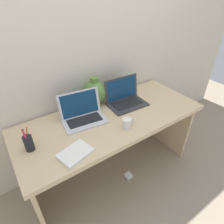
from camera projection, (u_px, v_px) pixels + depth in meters
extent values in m
plane|color=gray|center=(112.00, 170.00, 2.08)|extent=(6.00, 6.00, 0.00)
cube|color=beige|center=(87.00, 51.00, 1.66)|extent=(4.40, 0.04, 2.40)
cube|color=#D1B78C|center=(112.00, 119.00, 1.68)|extent=(1.66, 0.69, 0.04)
cube|color=#D1B78C|center=(30.00, 188.00, 1.52)|extent=(0.03, 0.59, 0.68)
cube|color=#D1B78C|center=(167.00, 121.00, 2.25)|extent=(0.03, 0.59, 0.68)
cube|color=silver|center=(84.00, 120.00, 1.61)|extent=(0.38, 0.28, 0.01)
cube|color=black|center=(84.00, 120.00, 1.61)|extent=(0.30, 0.18, 0.00)
cube|color=silver|center=(80.00, 104.00, 1.61)|extent=(0.36, 0.11, 0.22)
cube|color=navy|center=(80.00, 104.00, 1.61)|extent=(0.32, 0.10, 0.19)
cube|color=#333338|center=(127.00, 104.00, 1.83)|extent=(0.37, 0.26, 0.01)
cube|color=black|center=(127.00, 103.00, 1.82)|extent=(0.29, 0.16, 0.00)
cube|color=#333338|center=(122.00, 89.00, 1.83)|extent=(0.36, 0.06, 0.23)
cube|color=navy|center=(122.00, 89.00, 1.83)|extent=(0.32, 0.06, 0.20)
ellipsoid|color=#5B843D|center=(95.00, 92.00, 1.80)|extent=(0.22, 0.22, 0.23)
cylinder|color=#5B843D|center=(94.00, 80.00, 1.73)|extent=(0.08, 0.08, 0.05)
cube|color=white|center=(75.00, 153.00, 1.30)|extent=(0.25, 0.21, 0.02)
cylinder|color=white|center=(127.00, 123.00, 1.52)|extent=(0.07, 0.07, 0.09)
torus|color=white|center=(131.00, 121.00, 1.54)|extent=(0.05, 0.01, 0.05)
cylinder|color=black|center=(29.00, 143.00, 1.31)|extent=(0.06, 0.06, 0.12)
cylinder|color=orange|center=(27.00, 136.00, 1.29)|extent=(0.03, 0.02, 0.16)
cylinder|color=#4CA566|center=(25.00, 138.00, 1.29)|extent=(0.02, 0.02, 0.15)
cylinder|color=#D83359|center=(25.00, 139.00, 1.28)|extent=(0.01, 0.02, 0.15)
cylinder|color=#D83359|center=(27.00, 139.00, 1.28)|extent=(0.02, 0.01, 0.15)
cube|color=white|center=(128.00, 175.00, 2.01)|extent=(0.07, 0.07, 0.03)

